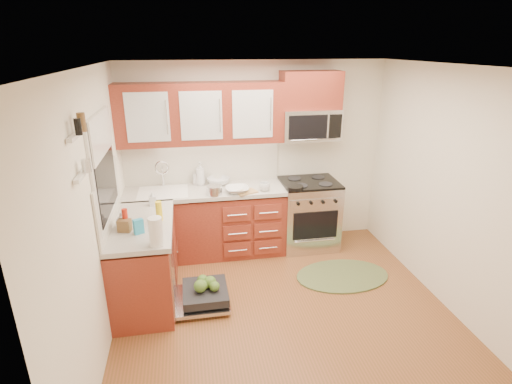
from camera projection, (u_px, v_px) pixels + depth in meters
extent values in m
plane|color=brown|center=(285.00, 312.00, 4.25)|extent=(3.50, 3.50, 0.00)
plane|color=white|center=(292.00, 67.00, 3.38)|extent=(3.50, 3.50, 0.00)
cube|color=white|center=(256.00, 156.00, 5.43)|extent=(3.50, 0.04, 2.50)
cube|color=white|center=(368.00, 319.00, 2.20)|extent=(3.50, 0.04, 2.50)
cube|color=white|center=(96.00, 216.00, 3.53)|extent=(0.04, 3.50, 2.50)
cube|color=white|center=(453.00, 192.00, 4.11)|extent=(0.04, 3.50, 2.50)
cube|color=maroon|center=(206.00, 224.00, 5.32)|extent=(2.05, 0.60, 0.85)
cube|color=maroon|center=(145.00, 264.00, 4.35)|extent=(0.60, 1.25, 0.85)
cube|color=beige|center=(205.00, 191.00, 5.15)|extent=(2.07, 0.64, 0.05)
cube|color=beige|center=(141.00, 225.00, 4.18)|extent=(0.64, 1.27, 0.05)
cube|color=beige|center=(202.00, 162.00, 5.31)|extent=(2.05, 0.02, 0.57)
cube|color=beige|center=(108.00, 199.00, 4.03)|extent=(0.02, 1.25, 0.57)
cube|color=maroon|center=(311.00, 90.00, 5.08)|extent=(0.76, 0.35, 0.47)
cube|color=white|center=(101.00, 134.00, 3.78)|extent=(0.02, 0.96, 0.40)
cube|color=white|center=(76.00, 135.00, 2.93)|extent=(0.04, 0.40, 0.03)
cube|color=white|center=(82.00, 174.00, 3.03)|extent=(0.04, 0.40, 0.03)
cylinder|color=black|center=(295.00, 187.00, 5.07)|extent=(0.24, 0.24, 0.04)
cylinder|color=silver|center=(214.00, 190.00, 4.93)|extent=(0.21, 0.21, 0.12)
cube|color=tan|center=(246.00, 192.00, 5.02)|extent=(0.30, 0.25, 0.02)
cylinder|color=silver|center=(196.00, 179.00, 5.28)|extent=(0.11, 0.11, 0.16)
cylinder|color=white|center=(156.00, 232.00, 3.66)|extent=(0.17, 0.17, 0.28)
cylinder|color=yellow|center=(159.00, 211.00, 4.19)|extent=(0.08, 0.08, 0.21)
cylinder|color=red|center=(125.00, 219.00, 3.99)|extent=(0.06, 0.06, 0.22)
cube|color=brown|center=(124.00, 225.00, 3.97)|extent=(0.14, 0.11, 0.12)
cube|color=#2A9AC7|center=(139.00, 226.00, 3.91)|extent=(0.11, 0.09, 0.15)
imported|color=#999999|center=(237.00, 190.00, 5.02)|extent=(0.29, 0.29, 0.07)
imported|color=#999999|center=(218.00, 181.00, 5.30)|extent=(0.34, 0.34, 0.09)
imported|color=#999999|center=(265.00, 187.00, 5.07)|extent=(0.17, 0.17, 0.11)
imported|color=#999999|center=(200.00, 174.00, 5.24)|extent=(0.15, 0.16, 0.31)
imported|color=#999999|center=(152.00, 198.00, 4.60)|extent=(0.09, 0.09, 0.17)
imported|color=#999999|center=(122.00, 219.00, 4.06)|extent=(0.14, 0.14, 0.15)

